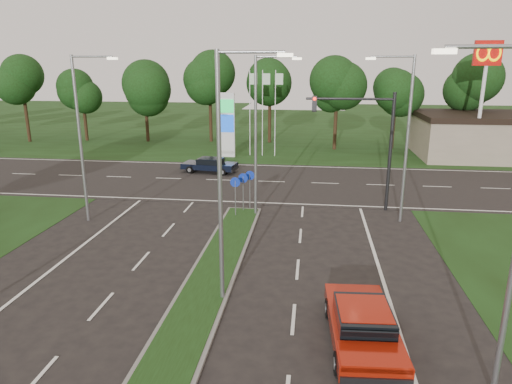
# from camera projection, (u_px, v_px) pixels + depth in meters

# --- Properties ---
(verge_far) EXTENTS (160.00, 50.00, 0.02)m
(verge_far) POSITION_uv_depth(u_px,v_px,m) (284.00, 127.00, 63.99)
(verge_far) COLOR black
(verge_far) RESTS_ON ground
(cross_road) EXTENTS (160.00, 12.00, 0.02)m
(cross_road) POSITION_uv_depth(u_px,v_px,m) (258.00, 181.00, 34.37)
(cross_road) COLOR black
(cross_road) RESTS_ON ground
(median_kerb) EXTENTS (2.00, 26.00, 0.12)m
(median_kerb) POSITION_uv_depth(u_px,v_px,m) (187.00, 327.00, 15.25)
(median_kerb) COLOR slate
(median_kerb) RESTS_ON ground
(commercial_building) EXTENTS (16.00, 9.00, 4.00)m
(commercial_building) POSITION_uv_depth(u_px,v_px,m) (506.00, 136.00, 42.68)
(commercial_building) COLOR gray
(commercial_building) RESTS_ON ground
(streetlight_median_near) EXTENTS (2.53, 0.22, 9.00)m
(streetlight_median_near) POSITION_uv_depth(u_px,v_px,m) (225.00, 168.00, 15.68)
(streetlight_median_near) COLOR gray
(streetlight_median_near) RESTS_ON ground
(streetlight_median_far) EXTENTS (2.53, 0.22, 9.00)m
(streetlight_median_far) POSITION_uv_depth(u_px,v_px,m) (259.00, 129.00, 25.24)
(streetlight_median_far) COLOR gray
(streetlight_median_far) RESTS_ON ground
(streetlight_left_far) EXTENTS (2.53, 0.22, 9.00)m
(streetlight_left_far) POSITION_uv_depth(u_px,v_px,m) (83.00, 131.00, 24.43)
(streetlight_left_far) COLOR gray
(streetlight_left_far) RESTS_ON ground
(streetlight_right_far) EXTENTS (2.53, 0.22, 9.00)m
(streetlight_right_far) POSITION_uv_depth(u_px,v_px,m) (404.00, 131.00, 24.31)
(streetlight_right_far) COLOR gray
(streetlight_right_far) RESTS_ON ground
(traffic_signal) EXTENTS (5.10, 0.42, 7.00)m
(traffic_signal) POSITION_uv_depth(u_px,v_px,m) (369.00, 133.00, 26.52)
(traffic_signal) COLOR black
(traffic_signal) RESTS_ON ground
(median_signs) EXTENTS (1.16, 1.76, 2.38)m
(median_signs) POSITION_uv_depth(u_px,v_px,m) (243.00, 185.00, 26.65)
(median_signs) COLOR gray
(median_signs) RESTS_ON ground
(gas_pylon) EXTENTS (5.80, 1.26, 8.00)m
(gas_pylon) POSITION_uv_depth(u_px,v_px,m) (230.00, 123.00, 42.60)
(gas_pylon) COLOR silver
(gas_pylon) RESTS_ON ground
(mcdonalds_sign) EXTENTS (2.20, 0.47, 10.40)m
(mcdonalds_sign) POSITION_uv_depth(u_px,v_px,m) (486.00, 71.00, 37.69)
(mcdonalds_sign) COLOR silver
(mcdonalds_sign) RESTS_ON ground
(treeline_far) EXTENTS (6.00, 6.00, 9.90)m
(treeline_far) POSITION_uv_depth(u_px,v_px,m) (277.00, 81.00, 47.73)
(treeline_far) COLOR black
(treeline_far) RESTS_ON ground
(red_sedan) EXTENTS (2.23, 4.88, 1.31)m
(red_sedan) POSITION_uv_depth(u_px,v_px,m) (362.00, 324.00, 14.22)
(red_sedan) COLOR #971708
(red_sedan) RESTS_ON ground
(navy_sedan) EXTENTS (4.56, 2.41, 1.19)m
(navy_sedan) POSITION_uv_depth(u_px,v_px,m) (210.00, 165.00, 37.05)
(navy_sedan) COLOR black
(navy_sedan) RESTS_ON ground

